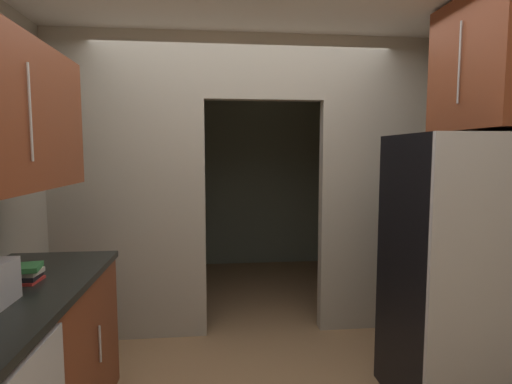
% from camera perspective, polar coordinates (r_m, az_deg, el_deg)
% --- Properties ---
extents(kitchen_partition, '(3.25, 0.12, 2.60)m').
position_cam_1_polar(kitchen_partition, '(3.49, -2.65, 2.05)').
color(kitchen_partition, '#ADA899').
rests_on(kitchen_partition, ground).
extents(adjoining_room_shell, '(3.25, 2.35, 2.60)m').
position_cam_1_polar(adjoining_room_shell, '(5.12, -3.09, 2.14)').
color(adjoining_room_shell, gray).
rests_on(adjoining_room_shell, ground).
extents(refrigerator, '(0.71, 0.71, 1.71)m').
position_cam_1_polar(refrigerator, '(2.85, 26.29, -10.16)').
color(refrigerator, black).
rests_on(refrigerator, ground).
extents(upper_cabinet_fridgeside, '(0.36, 0.79, 0.83)m').
position_cam_1_polar(upper_cabinet_fridgeside, '(3.01, 29.91, 15.56)').
color(upper_cabinet_fridgeside, brown).
extents(book_stack, '(0.15, 0.18, 0.09)m').
position_cam_1_polar(book_stack, '(2.46, -29.66, -9.99)').
color(book_stack, red).
rests_on(book_stack, lower_cabinet_run).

